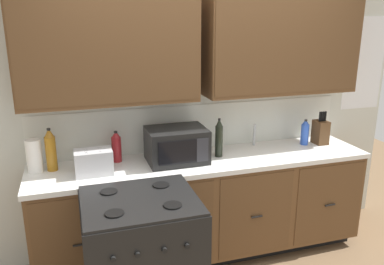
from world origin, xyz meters
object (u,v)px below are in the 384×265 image
Objects in this scene: microwave at (177,145)px; bottle_dark at (219,138)px; stove_range at (142,262)px; toaster at (94,162)px; paper_towel_roll at (34,156)px; knife_block at (321,132)px; bottle_amber at (51,150)px; bottle_red at (116,147)px; bottle_blue at (305,132)px.

bottle_dark is at bearing 1.02° from microwave.
bottle_dark is at bearing 39.29° from stove_range.
toaster is 0.47m from paper_towel_roll.
knife_block is 2.51m from paper_towel_roll.
stove_range is 2.80× the size of bottle_amber.
stove_range is at bearing -53.38° from bottle_amber.
toaster is (-0.67, -0.08, -0.04)m from microwave.
bottle_dark reaches higher than paper_towel_roll.
bottle_red is 0.86m from bottle_dark.
bottle_blue is (2.36, -0.03, -0.01)m from paper_towel_roll.
stove_range is at bearing -47.91° from paper_towel_roll.
bottle_dark is (1.04, 0.09, 0.07)m from toaster.
paper_towel_roll is 1.48m from bottle_dark.
knife_block reaches higher than bottle_red.
microwave reaches higher than paper_towel_roll.
toaster is 0.84× the size of bottle_dark.
knife_block is 0.15m from bottle_blue.
bottle_dark is at bearing -3.69° from paper_towel_roll.
bottle_blue is (-0.15, 0.02, 0.00)m from knife_block.
stove_range is 0.97m from microwave.
bottle_amber is at bearing 174.40° from microwave.
bottle_blue is (1.25, 0.08, -0.02)m from microwave.
bottle_amber reaches higher than microwave.
bottle_amber reaches higher than knife_block.
bottle_dark is at bearing -177.37° from knife_block.
bottle_red is at bearing 48.09° from toaster.
paper_towel_roll is at bearing 157.16° from toaster.
stove_range is 2.85× the size of bottle_dark.
microwave is at bearing -178.98° from bottle_dark.
paper_towel_roll is (-1.10, 0.10, -0.01)m from microwave.
microwave is 1.71× the size of toaster.
knife_block is at bearing 2.63° from bottle_dark.
bottle_dark reaches higher than microwave.
microwave is 1.85× the size of paper_towel_roll.
stove_range is 3.65× the size of paper_towel_roll.
bottle_blue is at bearing 23.27° from stove_range.
microwave is at bearing -176.55° from bottle_blue.
paper_towel_roll is 1.09× the size of bottle_blue.
bottle_dark is at bearing -175.52° from bottle_blue.
toaster is at bearing -22.84° from paper_towel_roll.
bottle_blue is at bearing -0.52° from bottle_amber.
bottle_dark is 1.35m from bottle_amber.
bottle_dark is 0.98× the size of bottle_amber.
stove_range is 1.98× the size of microwave.
knife_block reaches higher than microwave.
stove_range is 3.66× the size of bottle_red.
microwave is at bearing -177.80° from knife_block.
knife_block is 1.04m from bottle_dark.
bottle_dark reaches higher than knife_block.
knife_block is (1.41, 0.05, -0.02)m from microwave.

